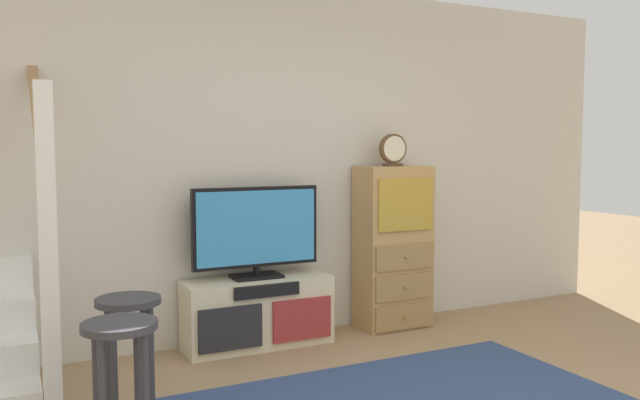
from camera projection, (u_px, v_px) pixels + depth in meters
name	position (u px, v px, depth m)	size (l,w,h in m)	color
back_wall	(281.00, 162.00, 5.00)	(6.40, 0.12, 2.70)	beige
media_console	(258.00, 312.00, 4.72)	(1.09, 0.38, 0.51)	beige
television	(256.00, 230.00, 4.69)	(0.96, 0.22, 0.67)	black
side_cabinet	(393.00, 247.00, 5.22)	(0.58, 0.38, 1.31)	tan
desk_clock	(393.00, 150.00, 5.13)	(0.23, 0.08, 0.26)	#4C3823
bar_stool_near	(120.00, 359.00, 2.91)	(0.34, 0.34, 0.68)	#333338
bar_stool_far	(129.00, 329.00, 3.40)	(0.34, 0.34, 0.67)	#333338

